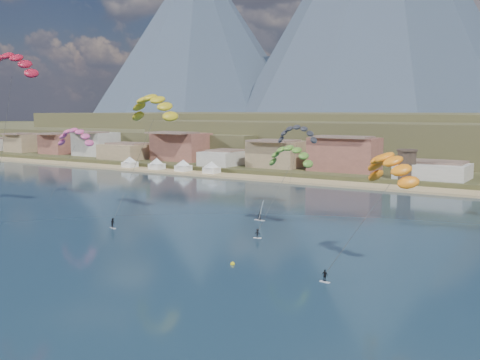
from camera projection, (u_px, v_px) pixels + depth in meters
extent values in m
plane|color=#0E2232|center=(103.00, 286.00, 70.38)|extent=(2400.00, 2400.00, 0.00)
cube|color=tan|center=(380.00, 187.00, 159.31)|extent=(2200.00, 12.00, 0.90)
cube|color=brown|center=(109.00, 134.00, 343.29)|extent=(280.00, 130.00, 10.00)
cube|color=brown|center=(401.00, 130.00, 308.41)|extent=(380.00, 170.00, 18.00)
cone|color=#2A3647|center=(198.00, 36.00, 1002.84)|extent=(400.00, 400.00, 300.00)
cone|color=#2A3647|center=(102.00, 63.00, 1161.65)|extent=(340.00, 340.00, 230.00)
cylinder|color=#47382D|center=(407.00, 165.00, 162.66)|extent=(5.20, 5.20, 8.00)
cylinder|color=#47382D|center=(407.00, 150.00, 162.13)|extent=(5.82, 5.82, 0.60)
cube|color=white|center=(130.00, 165.00, 209.44)|extent=(4.50, 4.50, 2.00)
pyramid|color=white|center=(130.00, 157.00, 209.07)|extent=(6.40, 6.40, 2.00)
cube|color=white|center=(157.00, 166.00, 202.56)|extent=(4.50, 4.50, 2.00)
pyramid|color=white|center=(157.00, 158.00, 202.19)|extent=(6.40, 6.40, 2.00)
cube|color=white|center=(183.00, 168.00, 196.20)|extent=(4.50, 4.50, 2.00)
pyramid|color=white|center=(183.00, 160.00, 195.83)|extent=(6.40, 6.40, 2.00)
cube|color=white|center=(212.00, 170.00, 189.85)|extent=(4.50, 4.50, 2.00)
pyramid|color=white|center=(212.00, 161.00, 189.48)|extent=(6.40, 6.40, 2.00)
cylinder|color=#262626|center=(3.00, 146.00, 111.26)|extent=(0.05, 0.05, 30.03)
cube|color=silver|center=(113.00, 228.00, 105.02)|extent=(1.65, 0.97, 0.11)
imported|color=black|center=(113.00, 223.00, 104.90)|extent=(1.06, 0.94, 1.82)
cylinder|color=#262626|center=(134.00, 168.00, 110.17)|extent=(0.05, 0.05, 23.72)
cube|color=silver|center=(325.00, 282.00, 72.12)|extent=(1.43, 0.59, 0.09)
imported|color=black|center=(325.00, 275.00, 72.02)|extent=(0.98, 0.51, 1.59)
cylinder|color=#262626|center=(359.00, 227.00, 74.97)|extent=(0.05, 0.05, 16.52)
cube|color=silver|center=(257.00, 238.00, 96.82)|extent=(1.43, 0.67, 0.09)
imported|color=black|center=(257.00, 233.00, 96.71)|extent=(1.12, 0.78, 1.58)
cylinder|color=#262626|center=(274.00, 198.00, 100.27)|extent=(0.05, 0.05, 15.01)
cylinder|color=#262626|center=(64.00, 172.00, 138.49)|extent=(0.04, 0.04, 15.19)
cylinder|color=#262626|center=(288.00, 177.00, 121.60)|extent=(0.04, 0.04, 16.56)
cube|color=silver|center=(260.00, 220.00, 112.43)|extent=(2.33, 1.10, 0.11)
imported|color=black|center=(260.00, 216.00, 112.33)|extent=(0.88, 0.66, 1.61)
cube|color=white|center=(261.00, 210.00, 111.99)|extent=(1.35, 2.55, 3.85)
sphere|color=yellow|center=(233.00, 264.00, 80.23)|extent=(0.64, 0.64, 0.64)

